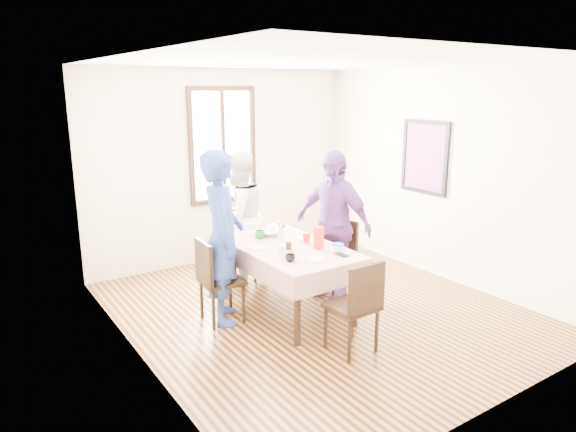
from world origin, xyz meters
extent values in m
plane|color=black|center=(0.00, 0.00, 0.00)|extent=(4.50, 4.50, 0.00)
plane|color=beige|center=(0.00, 2.25, 1.35)|extent=(4.00, 0.00, 4.00)
plane|color=beige|center=(2.00, 0.00, 1.35)|extent=(0.00, 4.50, 4.50)
cube|color=black|center=(0.00, 2.23, 1.65)|extent=(1.02, 0.06, 1.62)
cube|color=white|center=(0.00, 2.24, 1.65)|extent=(0.90, 0.02, 1.50)
cube|color=red|center=(1.98, 0.30, 1.55)|extent=(0.04, 0.76, 0.96)
cube|color=black|center=(-0.29, 0.20, 0.38)|extent=(0.86, 1.63, 0.75)
cube|color=#51060A|center=(-0.29, 0.20, 0.76)|extent=(0.98, 1.75, 0.01)
cube|color=black|center=(-1.01, 0.35, 0.46)|extent=(0.45, 0.45, 0.91)
cube|color=black|center=(0.42, 0.25, 0.46)|extent=(0.48, 0.48, 0.91)
cube|color=black|center=(-0.29, 1.32, 0.46)|extent=(0.45, 0.45, 0.91)
cube|color=black|center=(-0.29, -0.92, 0.46)|extent=(0.43, 0.43, 0.91)
imported|color=navy|center=(-0.99, 0.35, 0.92)|extent=(0.66, 0.79, 1.84)
imported|color=silver|center=(-0.29, 1.30, 0.84)|extent=(0.93, 0.79, 1.68)
imported|color=#60367A|center=(0.40, 0.25, 0.88)|extent=(0.69, 1.11, 1.75)
imported|color=black|center=(-0.56, -0.29, 0.80)|extent=(0.10, 0.10, 0.08)
imported|color=red|center=(-0.05, 0.14, 0.81)|extent=(0.14, 0.14, 0.09)
imported|color=#0C7226|center=(-0.39, 0.58, 0.81)|extent=(0.16, 0.16, 0.09)
imported|color=white|center=(-0.23, 0.62, 0.79)|extent=(0.28, 0.28, 0.06)
cube|color=red|center=(-0.08, -0.12, 0.89)|extent=(0.08, 0.08, 0.25)
cylinder|color=white|center=(0.06, -0.27, 0.79)|extent=(0.12, 0.12, 0.06)
cylinder|color=black|center=(-0.36, 0.04, 0.80)|extent=(0.06, 0.06, 0.08)
cylinder|color=silver|center=(-0.52, -0.07, 0.82)|extent=(0.08, 0.08, 0.11)
cube|color=black|center=(-0.01, -0.42, 0.77)|extent=(0.08, 0.16, 0.01)
cylinder|color=silver|center=(-0.30, 0.28, 0.84)|extent=(0.07, 0.07, 0.15)
cylinder|color=white|center=(-0.61, 0.30, 0.77)|extent=(0.20, 0.20, 0.01)
cylinder|color=white|center=(0.00, 0.32, 0.77)|extent=(0.20, 0.20, 0.01)
cylinder|color=white|center=(-0.32, 0.85, 0.77)|extent=(0.20, 0.20, 0.01)
cylinder|color=white|center=(-0.32, -0.38, 0.77)|extent=(0.20, 0.20, 0.01)
cylinder|color=blue|center=(0.06, -0.27, 0.83)|extent=(0.12, 0.12, 0.01)
camera|label=1|loc=(-3.31, -4.33, 2.45)|focal=32.36mm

